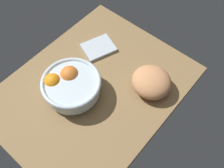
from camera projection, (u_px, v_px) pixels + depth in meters
ground_plane at (93, 90)px, 107.06cm from camera, size 78.84×61.72×3.00cm
fruit_bowl at (70, 85)px, 99.79cm from camera, size 23.19×23.19×10.62cm
bread_loaf at (151, 82)px, 101.94cm from camera, size 15.60×16.33×9.05cm
napkin_folded at (99, 48)px, 116.25cm from camera, size 16.63×15.03×1.41cm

